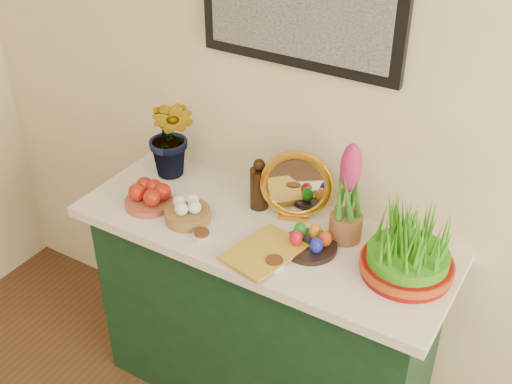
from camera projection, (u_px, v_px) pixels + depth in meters
sideboard at (262, 320)px, 2.58m from camera, size 1.30×0.45×0.85m
tablecloth at (263, 231)px, 2.33m from camera, size 1.40×0.55×0.04m
hyacinth_green at (171, 124)px, 2.49m from camera, size 0.25×0.22×0.47m
apple_bowl at (148, 197)px, 2.42m from camera, size 0.24×0.24×0.09m
garlic_basket at (187, 211)px, 2.34m from camera, size 0.20×0.20×0.09m
vinegar_cruet at (259, 186)px, 2.38m from camera, size 0.07×0.07×0.21m
mirror at (296, 186)px, 2.31m from camera, size 0.27×0.15×0.27m
book at (243, 240)px, 2.23m from camera, size 0.23×0.29×0.04m
spice_dish_left at (202, 235)px, 2.26m from camera, size 0.07×0.07×0.03m
spice_dish_right at (274, 263)px, 2.13m from camera, size 0.07×0.07×0.03m
egg_plate at (310, 242)px, 2.20m from camera, size 0.24×0.24×0.08m
hyacinth_pink at (348, 198)px, 2.18m from camera, size 0.12×0.12×0.38m
wheatgrass_sabzeh at (409, 247)px, 2.05m from camera, size 0.31×0.31×0.25m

